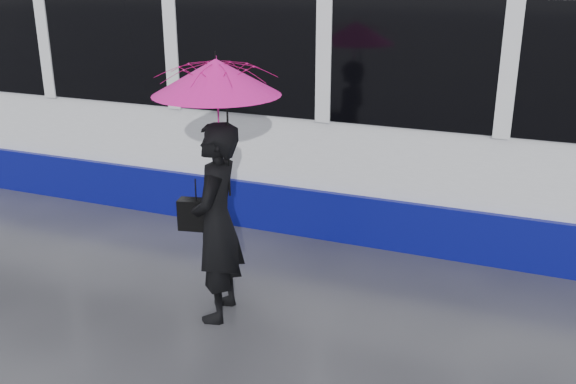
% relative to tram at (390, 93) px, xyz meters
% --- Properties ---
extents(ground, '(90.00, 90.00, 0.00)m').
position_rel_tram_xyz_m(ground, '(-0.05, -2.50, -1.64)').
color(ground, '#29292D').
rests_on(ground, ground).
extents(rails, '(34.00, 1.51, 0.02)m').
position_rel_tram_xyz_m(rails, '(-0.05, -0.00, -1.63)').
color(rails, '#3F3D38').
rests_on(rails, ground).
extents(tram, '(26.00, 2.56, 3.35)m').
position_rel_tram_xyz_m(tram, '(0.00, 0.00, 0.00)').
color(tram, white).
rests_on(tram, ground).
extents(woman, '(0.59, 0.77, 1.91)m').
position_rel_tram_xyz_m(woman, '(-0.80, -3.35, -0.68)').
color(woman, black).
rests_on(woman, ground).
extents(umbrella, '(1.32, 1.32, 1.29)m').
position_rel_tram_xyz_m(umbrella, '(-0.75, -3.35, 0.46)').
color(umbrella, '#F01460').
rests_on(umbrella, ground).
extents(handbag, '(0.36, 0.21, 0.48)m').
position_rel_tram_xyz_m(handbag, '(-1.02, -3.33, -0.64)').
color(handbag, black).
rests_on(handbag, ground).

